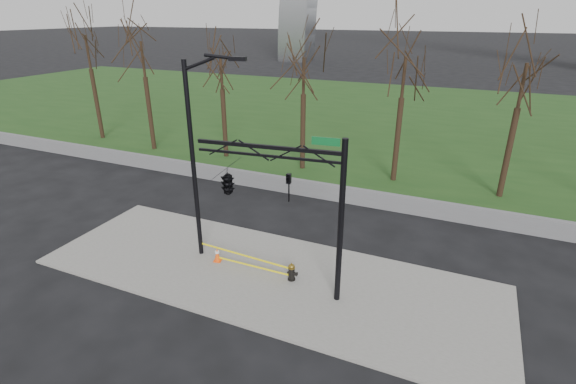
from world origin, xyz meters
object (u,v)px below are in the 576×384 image
at_px(fire_hydrant, 292,272).
at_px(street_light, 197,149).
at_px(traffic_cone, 217,255).
at_px(traffic_signal_mast, 248,183).

height_order(fire_hydrant, street_light, street_light).
height_order(traffic_cone, traffic_signal_mast, traffic_signal_mast).
bearing_deg(traffic_cone, traffic_signal_mast, -21.30).
bearing_deg(traffic_signal_mast, traffic_cone, 152.16).
distance_m(fire_hydrant, street_light, 5.90).
xyz_separation_m(fire_hydrant, traffic_signal_mast, (-1.29, -0.79, 3.71)).
bearing_deg(traffic_signal_mast, street_light, 152.08).
relative_size(traffic_cone, street_light, 0.07).
bearing_deg(street_light, traffic_cone, -32.82).
relative_size(fire_hydrant, traffic_cone, 1.22).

